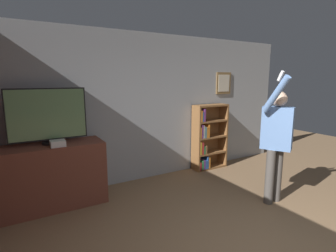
{
  "coord_description": "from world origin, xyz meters",
  "views": [
    {
      "loc": [
        -2.03,
        -1.2,
        1.88
      ],
      "look_at": [
        -0.17,
        1.96,
        1.22
      ],
      "focal_mm": 28.0,
      "sensor_mm": 36.0,
      "label": 1
    }
  ],
  "objects": [
    {
      "name": "person",
      "position": [
        1.29,
        1.26,
        1.04
      ],
      "size": [
        0.57,
        0.56,
        1.99
      ],
      "rotation": [
        0.0,
        0.0,
        -1.07
      ],
      "color": "#56514C",
      "rests_on": "ground_plane"
    },
    {
      "name": "wall_back",
      "position": [
        0.01,
        3.19,
        1.35
      ],
      "size": [
        6.79,
        0.09,
        2.7
      ],
      "color": "#9EA3A8",
      "rests_on": "ground_plane"
    },
    {
      "name": "television",
      "position": [
        -1.64,
        2.87,
        1.37
      ],
      "size": [
        1.06,
        0.22,
        0.81
      ],
      "color": "black",
      "rests_on": "tv_ledge"
    },
    {
      "name": "bookshelf",
      "position": [
        1.39,
        3.01,
        0.65
      ],
      "size": [
        0.76,
        0.28,
        1.36
      ],
      "color": "brown",
      "rests_on": "ground_plane"
    },
    {
      "name": "game_console",
      "position": [
        -1.56,
        2.66,
        0.99
      ],
      "size": [
        0.2,
        0.18,
        0.08
      ],
      "color": "white",
      "rests_on": "tv_ledge"
    },
    {
      "name": "tv_ledge",
      "position": [
        -1.64,
        2.82,
        0.47
      ],
      "size": [
        1.46,
        0.58,
        0.95
      ],
      "color": "brown",
      "rests_on": "ground_plane"
    }
  ]
}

